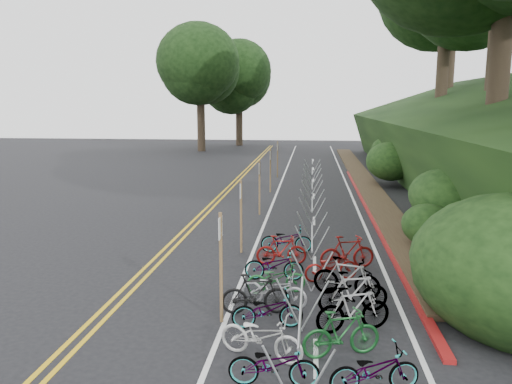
# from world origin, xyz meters

# --- Properties ---
(ground) EXTENTS (120.00, 120.00, 0.00)m
(ground) POSITION_xyz_m (0.00, 0.00, 0.00)
(ground) COLOR black
(ground) RESTS_ON ground
(road_markings) EXTENTS (7.47, 80.00, 0.01)m
(road_markings) POSITION_xyz_m (0.63, 10.10, 0.00)
(road_markings) COLOR gold
(road_markings) RESTS_ON ground
(red_curb) EXTENTS (0.25, 28.00, 0.10)m
(red_curb) POSITION_xyz_m (5.70, 12.00, 0.05)
(red_curb) COLOR maroon
(red_curb) RESTS_ON ground
(embankment) EXTENTS (14.30, 48.14, 9.11)m
(embankment) POSITION_xyz_m (12.96, 19.04, 2.57)
(embankment) COLOR black
(embankment) RESTS_ON ground
(bike_rack_front) EXTENTS (1.18, 3.32, 1.25)m
(bike_rack_front) POSITION_xyz_m (2.79, -2.43, 0.92)
(bike_rack_front) COLOR #A0A2A7
(bike_rack_front) RESTS_ON ground
(bike_racks_rest) EXTENTS (1.14, 23.00, 1.17)m
(bike_racks_rest) POSITION_xyz_m (3.00, 13.00, 0.85)
(bike_racks_rest) COLOR #A0A2A7
(bike_racks_rest) RESTS_ON ground
(signpost_near) EXTENTS (0.08, 0.40, 2.62)m
(signpost_near) POSITION_xyz_m (0.92, -0.55, 1.49)
(signpost_near) COLOR brown
(signpost_near) RESTS_ON ground
(signposts_rest) EXTENTS (0.08, 18.40, 2.50)m
(signposts_rest) POSITION_xyz_m (0.60, 14.00, 1.43)
(signposts_rest) COLOR brown
(signposts_rest) RESTS_ON ground
(bike_front) EXTENTS (0.73, 1.74, 1.02)m
(bike_front) POSITION_xyz_m (1.66, -0.01, 0.51)
(bike_front) COLOR black
(bike_front) RESTS_ON ground
(bike_valet) EXTENTS (3.17, 10.04, 1.07)m
(bike_valet) POSITION_xyz_m (2.92, 0.63, 0.47)
(bike_valet) COLOR slate
(bike_valet) RESTS_ON ground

